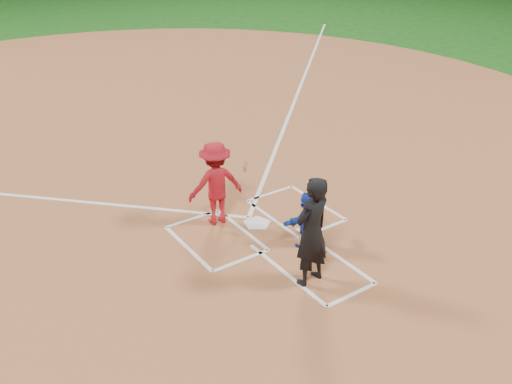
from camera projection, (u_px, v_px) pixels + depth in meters
ground at (257, 224)px, 11.55m from camera, size 120.00×120.00×0.00m
home_plate_dirt at (136, 133)px, 15.94m from camera, size 28.00×28.00×0.01m
home_plate at (257, 223)px, 11.54m from camera, size 0.60×0.60×0.02m
catcher at (307, 219)px, 10.62m from camera, size 1.06×0.49×1.10m
umpire at (312, 232)px, 9.39m from camera, size 0.79×0.58×1.98m
chalk_markings at (146, 141)px, 15.41m from camera, size 28.35×17.32×0.01m
batter_at_plate at (216, 183)px, 11.24m from camera, size 1.47×0.94×1.73m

